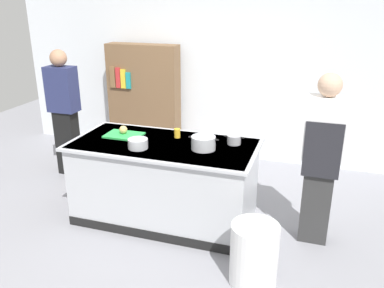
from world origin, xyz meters
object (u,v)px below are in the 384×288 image
(juice_cup, at_px, (177,133))
(bookshelf, at_px, (144,100))
(person_chef, at_px, (321,157))
(onion, at_px, (123,130))
(sauce_pan, at_px, (234,140))
(person_guest, at_px, (64,110))
(trash_bin, at_px, (254,255))
(stock_pot, at_px, (203,143))
(mixing_bowl, at_px, (138,144))

(juice_cup, relative_size, bookshelf, 0.06)
(juice_cup, height_order, person_chef, person_chef)
(onion, distance_m, sauce_pan, 1.24)
(sauce_pan, bearing_deg, person_guest, 167.55)
(onion, distance_m, trash_bin, 1.98)
(stock_pot, relative_size, sauce_pan, 1.50)
(bookshelf, bearing_deg, juice_cup, -54.71)
(person_chef, xyz_separation_m, bookshelf, (-2.64, 1.71, -0.06))
(mixing_bowl, height_order, bookshelf, bookshelf)
(onion, height_order, mixing_bowl, onion)
(onion, bearing_deg, stock_pot, -8.00)
(juice_cup, distance_m, bookshelf, 1.94)
(onion, xyz_separation_m, person_guest, (-1.22, 0.65, -0.05))
(stock_pot, distance_m, bookshelf, 2.37)
(sauce_pan, bearing_deg, person_chef, -8.02)
(onion, bearing_deg, sauce_pan, 4.90)
(onion, distance_m, person_guest, 1.38)
(onion, height_order, stock_pot, stock_pot)
(mixing_bowl, distance_m, person_chef, 1.81)
(bookshelf, bearing_deg, onion, -72.84)
(mixing_bowl, height_order, person_chef, person_chef)
(juice_cup, height_order, trash_bin, juice_cup)
(sauce_pan, bearing_deg, onion, -175.10)
(mixing_bowl, distance_m, person_guest, 1.83)
(stock_pot, xyz_separation_m, person_chef, (1.14, 0.12, -0.05))
(sauce_pan, relative_size, person_chef, 0.12)
(mixing_bowl, xyz_separation_m, bookshelf, (-0.85, 2.01, -0.10))
(person_chef, bearing_deg, juice_cup, 70.10)
(sauce_pan, distance_m, mixing_bowl, 1.00)
(person_guest, bearing_deg, juice_cup, 80.66)
(sauce_pan, distance_m, juice_cup, 0.64)
(stock_pot, relative_size, bookshelf, 0.18)
(juice_cup, height_order, bookshelf, bookshelf)
(mixing_bowl, distance_m, juice_cup, 0.51)
(stock_pot, height_order, juice_cup, stock_pot)
(person_chef, relative_size, bookshelf, 1.01)
(bookshelf, bearing_deg, stock_pot, -50.82)
(juice_cup, bearing_deg, bookshelf, 125.29)
(onion, height_order, bookshelf, bookshelf)
(onion, xyz_separation_m, sauce_pan, (1.23, 0.11, -0.02))
(stock_pot, height_order, sauce_pan, stock_pot)
(person_chef, distance_m, person_guest, 3.40)
(onion, xyz_separation_m, trash_bin, (1.65, -0.87, -0.68))
(onion, relative_size, person_guest, 0.05)
(trash_bin, bearing_deg, stock_pot, 132.55)
(sauce_pan, distance_m, trash_bin, 1.25)
(sauce_pan, relative_size, person_guest, 0.12)
(person_guest, bearing_deg, trash_bin, 69.10)
(person_guest, distance_m, bookshelf, 1.26)
(mixing_bowl, bearing_deg, trash_bin, -22.88)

